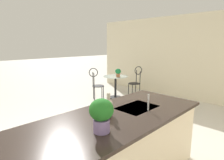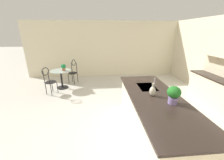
{
  "view_description": "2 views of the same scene",
  "coord_description": "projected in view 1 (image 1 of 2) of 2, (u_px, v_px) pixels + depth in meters",
  "views": [
    {
      "loc": [
        1.77,
        2.36,
        1.79
      ],
      "look_at": [
        -1.48,
        -0.87,
        0.9
      ],
      "focal_mm": 30.2,
      "sensor_mm": 36.0,
      "label": 1
    },
    {
      "loc": [
        2.78,
        -0.28,
        2.2
      ],
      "look_at": [
        -0.64,
        0.02,
        0.98
      ],
      "focal_mm": 22.0,
      "sensor_mm": 36.0,
      "label": 2
    }
  ],
  "objects": [
    {
      "name": "potted_plant_on_table",
      "position": [
        118.0,
        72.0,
        6.05
      ],
      "size": [
        0.19,
        0.19,
        0.26
      ],
      "color": "#9E603D",
      "rests_on": "bistro_table"
    },
    {
      "name": "bistro_table",
      "position": [
        115.0,
        85.0,
        6.25
      ],
      "size": [
        0.8,
        0.8,
        0.74
      ],
      "color": "black",
      "rests_on": "ground"
    },
    {
      "name": "potted_plant_counter_near",
      "position": [
        101.0,
        113.0,
        1.85
      ],
      "size": [
        0.24,
        0.24,
        0.34
      ],
      "color": "#7A669E",
      "rests_on": "kitchen_island"
    },
    {
      "name": "chair_by_island",
      "position": [
        136.0,
        80.0,
        6.39
      ],
      "size": [
        0.52,
        0.5,
        1.04
      ],
      "color": "black",
      "rests_on": "ground"
    },
    {
      "name": "vase_on_counter",
      "position": [
        109.0,
        107.0,
        2.29
      ],
      "size": [
        0.13,
        0.13,
        0.29
      ],
      "color": "#BCB29E",
      "rests_on": "kitchen_island"
    },
    {
      "name": "chair_near_window",
      "position": [
        96.0,
        83.0,
        5.99
      ],
      "size": [
        0.52,
        0.52,
        1.04
      ],
      "color": "black",
      "rests_on": "ground"
    },
    {
      "name": "sink_faucet",
      "position": [
        148.0,
        102.0,
        2.47
      ],
      "size": [
        0.02,
        0.02,
        0.22
      ],
      "primitive_type": "cylinder",
      "color": "#B2B5BA",
      "rests_on": "kitchen_island"
    },
    {
      "name": "kitchen_island",
      "position": [
        109.0,
        153.0,
        2.32
      ],
      "size": [
        2.8,
        1.06,
        0.92
      ],
      "color": "beige",
      "rests_on": "ground"
    },
    {
      "name": "wall_left_window",
      "position": [
        194.0,
        58.0,
        5.92
      ],
      "size": [
        0.12,
        7.8,
        2.7
      ],
      "primitive_type": "cube",
      "color": "beige",
      "rests_on": "ground"
    },
    {
      "name": "ground_plane",
      "position": [
        87.0,
        150.0,
        3.21
      ],
      "size": [
        40.0,
        40.0,
        0.0
      ],
      "primitive_type": "plane",
      "color": "beige"
    }
  ]
}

